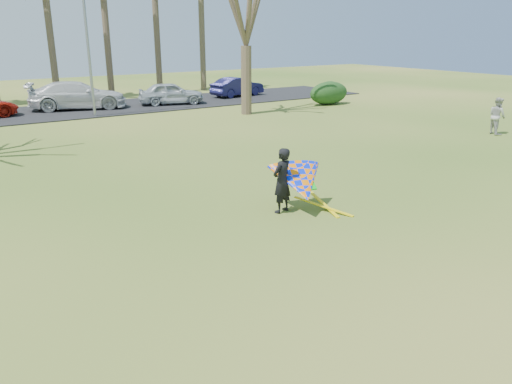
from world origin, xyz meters
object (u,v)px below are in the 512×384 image
pedestrian_a (497,116)px  car_4 (171,93)px  car_3 (78,95)px  car_5 (237,87)px  streetlight (90,37)px  kite_flyer (298,182)px

pedestrian_a → car_4: bearing=47.9°
car_3 → car_5: car_3 is taller
streetlight → pedestrian_a: (14.57, -15.98, -3.57)m
car_4 → kite_flyer: bearing=-179.4°
kite_flyer → car_5: bearing=62.0°
streetlight → kite_flyer: 19.61m
car_5 → kite_flyer: (-12.02, -22.63, 0.09)m
car_3 → pedestrian_a: size_ratio=3.34×
car_3 → kite_flyer: bearing=-164.1°
streetlight → car_4: bearing=20.1°
car_4 → car_5: 6.20m
car_3 → car_5: 11.91m
car_3 → car_4: car_3 is taller
car_4 → pedestrian_a: size_ratio=2.43×
streetlight → car_4: 7.06m
car_3 → pedestrian_a: (14.74, -19.34, -0.03)m
car_3 → car_4: size_ratio=1.37×
car_4 → pedestrian_a: (8.90, -18.06, 0.09)m
car_5 → car_4: bearing=91.5°
car_3 → pedestrian_a: 24.32m
streetlight → kite_flyer: streetlight is taller
car_5 → kite_flyer: size_ratio=1.80×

